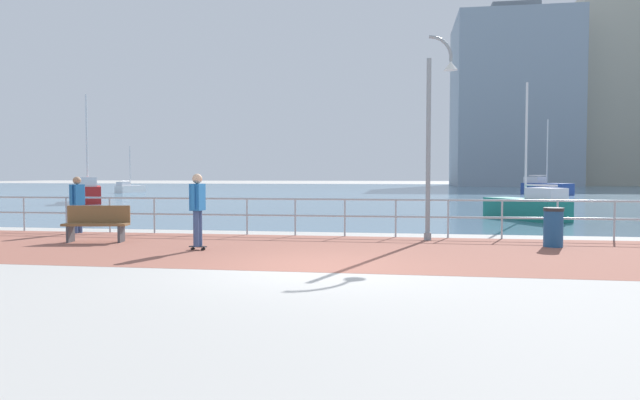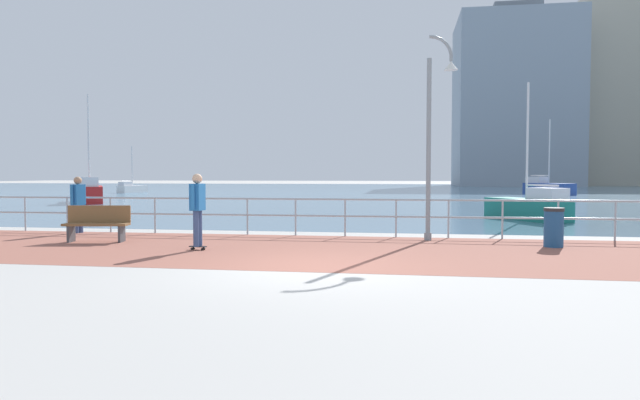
% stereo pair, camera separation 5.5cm
% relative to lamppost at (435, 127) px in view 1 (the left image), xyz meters
% --- Properties ---
extents(ground, '(220.00, 220.00, 0.00)m').
position_rel_lamppost_xyz_m(ground, '(-2.40, 35.42, -2.93)').
color(ground, '#ADAAA5').
extents(brick_paving, '(28.00, 5.70, 0.01)m').
position_rel_lamppost_xyz_m(brick_paving, '(-2.40, -2.25, -2.92)').
color(brick_paving, '#935647').
rests_on(brick_paving, ground).
extents(harbor_water, '(180.00, 88.00, 0.00)m').
position_rel_lamppost_xyz_m(harbor_water, '(-2.40, 45.60, -2.92)').
color(harbor_water, slate).
rests_on(harbor_water, ground).
extents(waterfront_railing, '(25.25, 0.06, 1.06)m').
position_rel_lamppost_xyz_m(waterfront_railing, '(-2.40, 0.60, -2.20)').
color(waterfront_railing, '#9EADB7').
rests_on(waterfront_railing, ground).
extents(lamppost, '(0.82, 0.36, 5.29)m').
position_rel_lamppost_xyz_m(lamppost, '(0.00, 0.00, 0.00)').
color(lamppost, gray).
rests_on(lamppost, ground).
extents(skateboarder, '(0.41, 0.56, 1.73)m').
position_rel_lamppost_xyz_m(skateboarder, '(-5.40, -2.68, -1.89)').
color(skateboarder, black).
rests_on(skateboarder, ground).
extents(bystander, '(0.32, 0.56, 1.65)m').
position_rel_lamppost_xyz_m(bystander, '(-10.21, 0.25, -1.95)').
color(bystander, '#384C7A').
rests_on(bystander, ground).
extents(trash_bin, '(0.46, 0.46, 0.93)m').
position_rel_lamppost_xyz_m(trash_bin, '(2.71, -0.90, -2.46)').
color(trash_bin, navy).
rests_on(trash_bin, ground).
extents(park_bench, '(1.65, 0.69, 0.92)m').
position_rel_lamppost_xyz_m(park_bench, '(-8.50, -1.61, -2.45)').
color(park_bench, brown).
rests_on(park_bench, ground).
extents(sailboat_ivory, '(1.72, 3.31, 4.45)m').
position_rel_lamppost_xyz_m(sailboat_ivory, '(-26.75, 34.73, -2.50)').
color(sailboat_ivory, white).
rests_on(sailboat_ivory, ground).
extents(sailboat_teal, '(3.70, 4.68, 6.51)m').
position_rel_lamppost_xyz_m(sailboat_teal, '(11.52, 35.55, -2.31)').
color(sailboat_teal, '#284799').
rests_on(sailboat_teal, ground).
extents(sailboat_yellow, '(3.71, 4.81, 6.66)m').
position_rel_lamppost_xyz_m(sailboat_yellow, '(-19.90, 16.53, -2.29)').
color(sailboat_yellow, '#B21E1E').
rests_on(sailboat_yellow, ground).
extents(sailboat_white, '(2.73, 3.81, 5.20)m').
position_rel_lamppost_xyz_m(sailboat_white, '(3.90, 7.22, -2.43)').
color(sailboat_white, '#197266').
rests_on(sailboat_white, ground).
extents(tower_glass, '(14.19, 10.47, 31.32)m').
position_rel_lamppost_xyz_m(tower_glass, '(33.42, 79.69, 11.90)').
color(tower_glass, '#B2AD99').
rests_on(tower_glass, ground).
extents(tower_concrete, '(17.61, 15.08, 27.80)m').
position_rel_lamppost_xyz_m(tower_concrete, '(16.02, 74.94, 10.14)').
color(tower_concrete, '#8493A3').
rests_on(tower_concrete, ground).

